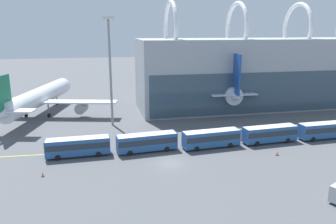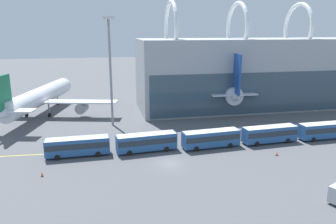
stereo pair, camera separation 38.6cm
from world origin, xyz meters
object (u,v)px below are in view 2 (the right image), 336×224
Objects in this scene: airliner_at_gate_near at (38,98)px; floodlight_mast at (110,53)px; shuttle_bus_1 at (147,141)px; shuttle_bus_0 at (78,145)px; airliner_at_gate_far at (216,87)px; shuttle_bus_2 at (211,138)px; traffic_cone_0 at (42,174)px; shuttle_bus_3 at (270,133)px; shuttle_bus_4 at (325,130)px; traffic_cone_1 at (277,154)px.

floodlight_mast is (18.27, -11.84, 11.83)m from airliner_at_gate_near.
floodlight_mast reaches higher than shuttle_bus_1.
airliner_at_gate_near is 32.49m from shuttle_bus_0.
shuttle_bus_2 is (-13.45, -34.68, -3.50)m from airliner_at_gate_far.
shuttle_bus_2 is 30.22m from traffic_cone_0.
shuttle_bus_3 is 1.01× the size of shuttle_bus_4.
floodlight_mast is 32.84m from traffic_cone_0.
shuttle_bus_1 is 0.46× the size of floodlight_mast.
shuttle_bus_0 and shuttle_bus_4 have the same top height.
airliner_at_gate_near is 58.24× the size of traffic_cone_1.
airliner_at_gate_near is 24.78m from floodlight_mast.
traffic_cone_1 is (10.20, -6.36, -1.61)m from shuttle_bus_2.
airliner_at_gate_near reaches higher than shuttle_bus_4.
traffic_cone_0 is (-53.85, -6.94, -1.56)m from shuttle_bus_4.
airliner_at_gate_far is 34.65m from shuttle_bus_3.
shuttle_bus_1 reaches higher than traffic_cone_1.
shuttle_bus_1 and shuttle_bus_3 have the same top height.
airliner_at_gate_far is 37.36m from shuttle_bus_2.
floodlight_mast is (-42.04, 19.05, 14.69)m from shuttle_bus_4.
shuttle_bus_1 is 12.23m from shuttle_bus_2.
shuttle_bus_4 is 0.45× the size of floodlight_mast.
traffic_cone_0 is (-42.86, -41.48, -5.06)m from airliner_at_gate_far.
airliner_at_gate_near is at bearing 147.06° from floodlight_mast.
shuttle_bus_1 is (-25.67, -34.18, -3.50)m from airliner_at_gate_far.
shuttle_bus_0 is 24.46m from shuttle_bus_2.
shuttle_bus_2 is at bearing 148.03° from traffic_cone_1.
floodlight_mast is 30.94× the size of traffic_cone_0.
shuttle_bus_2 is at bearing 177.41° from shuttle_bus_3.
floodlight_mast is at bearing 137.41° from traffic_cone_1.
airliner_at_gate_near is 38.72m from shuttle_bus_1.
shuttle_bus_3 is at bearing -3.35° from shuttle_bus_2.
traffic_cone_1 is at bearing -42.59° from floodlight_mast.
shuttle_bus_4 reaches higher than traffic_cone_1.
shuttle_bus_1 is 18.73m from traffic_cone_0.
shuttle_bus_4 is 13.96× the size of traffic_cone_0.
airliner_at_gate_far is 3.56× the size of shuttle_bus_0.
shuttle_bus_2 is at bearing -116.91° from airliner_at_gate_near.
shuttle_bus_2 and shuttle_bus_3 have the same top height.
airliner_at_gate_near is 3.67× the size of shuttle_bus_4.
airliner_at_gate_far is at bearing 64.36° from shuttle_bus_2.
shuttle_bus_4 is (48.89, -0.61, 0.00)m from shuttle_bus_0.
traffic_cone_1 is at bearing -157.19° from shuttle_bus_4.
traffic_cone_1 is (27.79, -25.55, -16.30)m from floodlight_mast.
shuttle_bus_4 is at bearing 24.53° from traffic_cone_1.
floodlight_mast is at bearing 143.89° from shuttle_bus_3.
shuttle_bus_4 is at bearing -160.37° from airliner_at_gate_far.
shuttle_bus_0 is 24.55m from floodlight_mast.
shuttle_bus_1 is at bearing 173.22° from shuttle_bus_2.
traffic_cone_0 is at bearing -171.41° from shuttle_bus_2.
shuttle_bus_2 is 24.45m from shuttle_bus_4.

